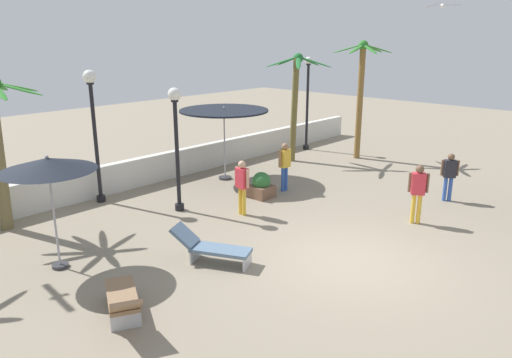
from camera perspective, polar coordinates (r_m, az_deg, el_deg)
name	(u,v)px	position (r m, az deg, el deg)	size (l,w,h in m)	color
ground_plane	(350,260)	(11.96, 10.93, -9.30)	(56.00, 56.00, 0.00)	gray
boundary_wall	(138,172)	(17.64, -13.63, 0.76)	(25.20, 0.30, 1.00)	silver
patio_umbrella_0	(224,113)	(17.63, -3.76, 7.73)	(3.19, 3.19, 2.69)	#333338
patio_umbrella_2	(48,165)	(11.49, -23.15, 1.47)	(2.08, 2.08, 2.66)	#333338
palm_tree_0	(361,85)	(21.17, 12.17, 10.72)	(2.43, 2.12, 4.93)	olive
palm_tree_1	(296,93)	(20.41, 4.64, 9.97)	(2.52, 2.62, 4.44)	brown
lamp_post_0	(93,118)	(15.83, -18.45, 6.75)	(0.40, 0.40, 4.15)	black
lamp_post_1	(176,135)	(14.49, -9.30, 5.13)	(0.38, 0.38, 3.71)	black
lamp_post_2	(307,97)	(22.55, 6.03, 9.53)	(0.34, 0.34, 4.21)	black
lounge_chair_0	(211,247)	(11.54, -5.30, -7.91)	(1.31, 1.94, 0.84)	#B7B7BC
lounge_chair_2	(123,299)	(9.74, -15.29, -13.34)	(1.34, 1.92, 0.84)	#B7B7BC
guest_0	(449,173)	(16.66, 21.66, 0.69)	(0.41, 0.47, 1.56)	#3359B2
guest_1	(418,188)	(14.32, 18.40, -1.02)	(0.40, 0.48, 1.71)	gold
guest_2	(242,182)	(14.27, -1.64, -0.40)	(0.27, 0.56, 1.65)	gold
guest_3	(285,162)	(16.52, 3.37, 1.98)	(0.56, 0.26, 1.67)	#3359B2
seagull_0	(442,5)	(15.74, 20.94, 18.40)	(0.57, 0.95, 0.16)	white
planter	(261,186)	(15.99, 0.63, -0.82)	(0.70, 0.70, 0.85)	brown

